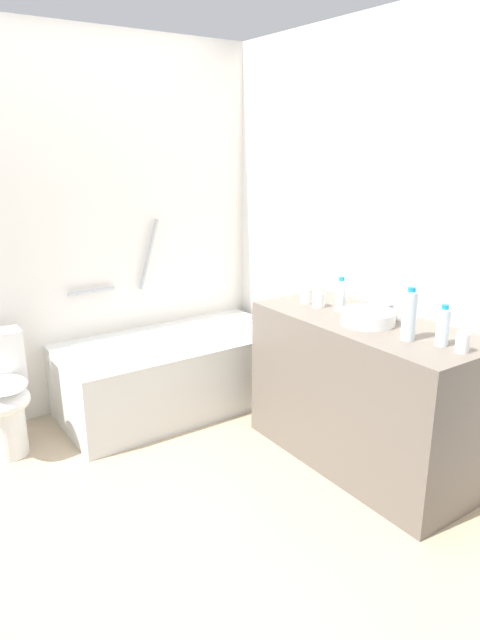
{
  "coord_description": "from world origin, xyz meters",
  "views": [
    {
      "loc": [
        -0.98,
        -2.21,
        1.73
      ],
      "look_at": [
        0.72,
        0.27,
        0.8
      ],
      "focal_mm": 31.49,
      "sensor_mm": 36.0,
      "label": 1
    }
  ],
  "objects_px": {
    "sink_basin": "(368,317)",
    "sink_faucet": "(390,312)",
    "water_bottle_0": "(341,295)",
    "drinking_glass_2": "(307,296)",
    "toilet": "(0,394)",
    "water_bottle_1": "(409,315)",
    "bathtub": "(175,370)",
    "drinking_glass_1": "(463,342)",
    "water_bottle_2": "(443,327)",
    "drinking_glass_0": "(319,300)"
  },
  "relations": [
    {
      "from": "sink_basin",
      "to": "sink_faucet",
      "type": "bearing_deg",
      "value": 0.0
    },
    {
      "from": "water_bottle_0",
      "to": "drinking_glass_2",
      "type": "height_order",
      "value": "water_bottle_0"
    },
    {
      "from": "toilet",
      "to": "water_bottle_1",
      "type": "height_order",
      "value": "water_bottle_1"
    },
    {
      "from": "bathtub",
      "to": "drinking_glass_2",
      "type": "bearing_deg",
      "value": -56.91
    },
    {
      "from": "toilet",
      "to": "drinking_glass_1",
      "type": "distance_m",
      "value": 2.51
    },
    {
      "from": "sink_basin",
      "to": "bathtub",
      "type": "bearing_deg",
      "value": 111.52
    },
    {
      "from": "water_bottle_2",
      "to": "water_bottle_0",
      "type": "bearing_deg",
      "value": 88.72
    },
    {
      "from": "toilet",
      "to": "water_bottle_0",
      "type": "distance_m",
      "value": 2.03
    },
    {
      "from": "water_bottle_0",
      "to": "drinking_glass_2",
      "type": "distance_m",
      "value": 0.25
    },
    {
      "from": "water_bottle_0",
      "to": "toilet",
      "type": "bearing_deg",
      "value": 148.13
    },
    {
      "from": "bathtub",
      "to": "water_bottle_1",
      "type": "xyz_separation_m",
      "value": [
        0.46,
        -1.54,
        0.7
      ]
    },
    {
      "from": "sink_basin",
      "to": "drinking_glass_2",
      "type": "height_order",
      "value": "drinking_glass_2"
    },
    {
      "from": "toilet",
      "to": "water_bottle_1",
      "type": "relative_size",
      "value": 2.75
    },
    {
      "from": "bathtub",
      "to": "sink_basin",
      "type": "bearing_deg",
      "value": -68.48
    },
    {
      "from": "bathtub",
      "to": "drinking_glass_1",
      "type": "relative_size",
      "value": 16.56
    },
    {
      "from": "sink_basin",
      "to": "water_bottle_2",
      "type": "bearing_deg",
      "value": -85.78
    },
    {
      "from": "bathtub",
      "to": "drinking_glass_1",
      "type": "xyz_separation_m",
      "value": [
        0.53,
        -1.8,
        0.62
      ]
    },
    {
      "from": "drinking_glass_0",
      "to": "drinking_glass_2",
      "type": "height_order",
      "value": "drinking_glass_2"
    },
    {
      "from": "sink_faucet",
      "to": "drinking_glass_2",
      "type": "bearing_deg",
      "value": 108.68
    },
    {
      "from": "toilet",
      "to": "drinking_glass_0",
      "type": "distance_m",
      "value": 1.92
    },
    {
      "from": "sink_basin",
      "to": "water_bottle_1",
      "type": "xyz_separation_m",
      "value": [
        -0.03,
        -0.29,
        0.09
      ]
    },
    {
      "from": "sink_basin",
      "to": "drinking_glass_2",
      "type": "xyz_separation_m",
      "value": [
        0.0,
        0.49,
        0.01
      ]
    },
    {
      "from": "water_bottle_1",
      "to": "water_bottle_2",
      "type": "relative_size",
      "value": 1.31
    },
    {
      "from": "sink_faucet",
      "to": "drinking_glass_1",
      "type": "relative_size",
      "value": 1.64
    },
    {
      "from": "toilet",
      "to": "drinking_glass_1",
      "type": "bearing_deg",
      "value": 43.6
    },
    {
      "from": "sink_basin",
      "to": "water_bottle_1",
      "type": "height_order",
      "value": "water_bottle_1"
    },
    {
      "from": "sink_basin",
      "to": "water_bottle_1",
      "type": "relative_size",
      "value": 1.1
    },
    {
      "from": "drinking_glass_1",
      "to": "water_bottle_1",
      "type": "bearing_deg",
      "value": 104.45
    },
    {
      "from": "sink_faucet",
      "to": "water_bottle_2",
      "type": "relative_size",
      "value": 0.77
    },
    {
      "from": "toilet",
      "to": "sink_faucet",
      "type": "relative_size",
      "value": 4.7
    },
    {
      "from": "drinking_glass_1",
      "to": "drinking_glass_0",
      "type": "bearing_deg",
      "value": 91.86
    },
    {
      "from": "toilet",
      "to": "drinking_glass_0",
      "type": "xyz_separation_m",
      "value": [
        1.61,
        -0.9,
        0.52
      ]
    },
    {
      "from": "water_bottle_0",
      "to": "drinking_glass_0",
      "type": "height_order",
      "value": "water_bottle_0"
    },
    {
      "from": "toilet",
      "to": "drinking_glass_2",
      "type": "bearing_deg",
      "value": 65.43
    },
    {
      "from": "bathtub",
      "to": "water_bottle_2",
      "type": "distance_m",
      "value": 1.89
    },
    {
      "from": "bathtub",
      "to": "drinking_glass_1",
      "type": "bearing_deg",
      "value": -73.63
    },
    {
      "from": "toilet",
      "to": "sink_basin",
      "type": "bearing_deg",
      "value": 53.03
    },
    {
      "from": "bathtub",
      "to": "water_bottle_1",
      "type": "distance_m",
      "value": 1.76
    },
    {
      "from": "toilet",
      "to": "water_bottle_1",
      "type": "bearing_deg",
      "value": 46.72
    },
    {
      "from": "sink_faucet",
      "to": "drinking_glass_0",
      "type": "xyz_separation_m",
      "value": [
        -0.17,
        0.39,
        0.01
      ]
    },
    {
      "from": "toilet",
      "to": "drinking_glass_1",
      "type": "height_order",
      "value": "drinking_glass_1"
    },
    {
      "from": "sink_basin",
      "to": "drinking_glass_0",
      "type": "xyz_separation_m",
      "value": [
        0.0,
        0.39,
        0.01
      ]
    },
    {
      "from": "water_bottle_0",
      "to": "water_bottle_1",
      "type": "bearing_deg",
      "value": -98.37
    },
    {
      "from": "sink_basin",
      "to": "water_bottle_2",
      "type": "relative_size",
      "value": 1.44
    },
    {
      "from": "sink_basin",
      "to": "water_bottle_0",
      "type": "relative_size",
      "value": 1.45
    },
    {
      "from": "toilet",
      "to": "water_bottle_2",
      "type": "height_order",
      "value": "water_bottle_2"
    },
    {
      "from": "sink_basin",
      "to": "water_bottle_0",
      "type": "xyz_separation_m",
      "value": [
        0.05,
        0.26,
        0.06
      ]
    },
    {
      "from": "drinking_glass_0",
      "to": "drinking_glass_2",
      "type": "relative_size",
      "value": 0.96
    },
    {
      "from": "water_bottle_1",
      "to": "sink_faucet",
      "type": "bearing_deg",
      "value": 55.03
    },
    {
      "from": "sink_basin",
      "to": "drinking_glass_0",
      "type": "relative_size",
      "value": 3.37
    }
  ]
}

